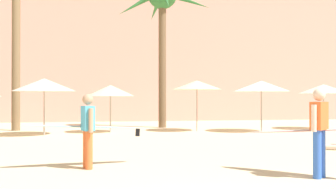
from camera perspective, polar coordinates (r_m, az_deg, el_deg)
hotel_pink at (r=32.29m, az=-1.93°, el=9.93°), size 25.41×8.44×14.73m
palm_tree_left at (r=22.17m, az=-0.79°, el=11.65°), size 4.93×4.86×7.73m
cafe_umbrella_0 at (r=19.45m, az=3.97°, el=1.30°), size 2.29×2.29×2.36m
cafe_umbrella_1 at (r=17.97m, az=-16.59°, el=1.27°), size 2.59×2.59×2.36m
cafe_umbrella_2 at (r=18.80m, az=-7.89°, el=0.53°), size 2.16×2.16×2.12m
cafe_umbrella_3 at (r=21.96m, az=20.52°, el=0.73°), size 2.43×2.43×2.22m
cafe_umbrella_7 at (r=19.54m, az=12.66°, el=1.12°), size 2.56×2.56×2.33m
person_far_right at (r=9.42m, az=-10.91°, el=-4.44°), size 2.94×1.00×1.64m
person_near_left at (r=8.69m, az=19.63°, el=-4.52°), size 2.23×2.21×1.74m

